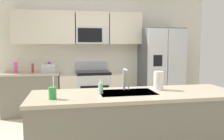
{
  "coord_description": "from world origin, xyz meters",
  "views": [
    {
      "loc": [
        -0.74,
        -3.35,
        1.48
      ],
      "look_at": [
        0.03,
        0.6,
        1.05
      ],
      "focal_mm": 37.75,
      "sensor_mm": 36.0,
      "label": 1
    }
  ],
  "objects": [
    {
      "name": "drink_cup_green",
      "position": [
        -0.89,
        -0.79,
        0.97
      ],
      "size": [
        0.08,
        0.08,
        0.25
      ],
      "color": "green",
      "rests_on": "island_counter"
    },
    {
      "name": "back_counter",
      "position": [
        -1.48,
        1.8,
        0.45
      ],
      "size": [
        1.17,
        0.63,
        0.9
      ],
      "color": "slate",
      "rests_on": "ground"
    },
    {
      "name": "toaster",
      "position": [
        -1.12,
        1.75,
        0.99
      ],
      "size": [
        0.28,
        0.16,
        0.18
      ],
      "color": "#B7BABF",
      "rests_on": "back_counter"
    },
    {
      "name": "bottle_pink",
      "position": [
        -1.77,
        1.8,
        1.01
      ],
      "size": [
        0.07,
        0.07,
        0.22
      ],
      "primitive_type": "cylinder",
      "color": "#EA4C93",
      "rests_on": "back_counter"
    },
    {
      "name": "range_oven",
      "position": [
        -0.21,
        1.8,
        0.44
      ],
      "size": [
        1.36,
        0.61,
        1.1
      ],
      "color": "#B7BABF",
      "rests_on": "ground"
    },
    {
      "name": "island_counter",
      "position": [
        0.09,
        -0.64,
        0.45
      ],
      "size": [
        2.54,
        0.83,
        0.9
      ],
      "color": "slate",
      "rests_on": "ground"
    },
    {
      "name": "kitchen_wall_unit",
      "position": [
        -0.14,
        2.08,
        1.47
      ],
      "size": [
        5.2,
        0.43,
        2.6
      ],
      "color": "silver",
      "rests_on": "ground"
    },
    {
      "name": "refrigerator",
      "position": [
        1.39,
        1.73,
        0.93
      ],
      "size": [
        0.9,
        0.76,
        1.85
      ],
      "color": "#4C4F54",
      "rests_on": "ground"
    },
    {
      "name": "paper_towel_roll",
      "position": [
        0.43,
        -0.51,
        1.02
      ],
      "size": [
        0.12,
        0.12,
        0.24
      ],
      "primitive_type": "cylinder",
      "color": "white",
      "rests_on": "island_counter"
    },
    {
      "name": "bottle_purple",
      "position": [
        -1.1,
        1.75,
        1.01
      ],
      "size": [
        0.06,
        0.06,
        0.23
      ],
      "primitive_type": "cylinder",
      "color": "purple",
      "rests_on": "back_counter"
    },
    {
      "name": "soap_dispenser",
      "position": [
        -0.35,
        -0.62,
        0.97
      ],
      "size": [
        0.06,
        0.06,
        0.17
      ],
      "color": "#A5D8B2",
      "rests_on": "island_counter"
    },
    {
      "name": "sink_faucet",
      "position": [
        -0.01,
        -0.45,
        1.07
      ],
      "size": [
        0.08,
        0.21,
        0.28
      ],
      "color": "#B7BABF",
      "rests_on": "island_counter"
    },
    {
      "name": "pepper_mill",
      "position": [
        -1.44,
        1.8,
        1.0
      ],
      "size": [
        0.05,
        0.05,
        0.19
      ],
      "primitive_type": "cylinder",
      "color": "#B2332D",
      "rests_on": "back_counter"
    }
  ]
}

